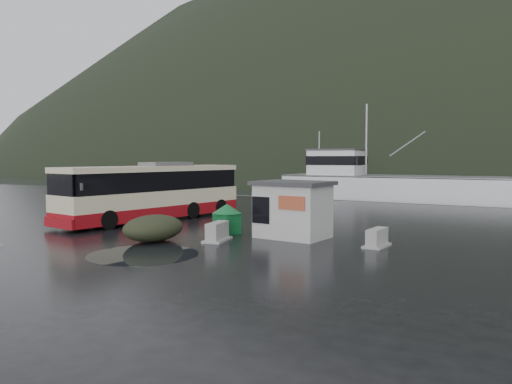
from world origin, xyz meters
The scene contains 13 objects.
ground centered at (0.00, 0.00, 0.00)m, with size 160.00×160.00×0.00m, color black.
harbor_water centered at (0.00, 110.00, 0.00)m, with size 300.00×180.00×0.02m, color black.
quay_edge centered at (0.00, 20.00, 0.00)m, with size 160.00×0.60×1.50m, color #999993.
coach_bus centered at (-3.53, 1.67, 0.00)m, with size 3.02×12.05×3.41m, color beige, non-canonical shape.
white_van centered at (-6.19, 0.67, 0.00)m, with size 2.11×6.13×2.56m, color silver, non-canonical shape.
waste_bin_left centered at (5.63, 0.13, 0.00)m, with size 0.99×0.99×1.38m, color #11622C, non-canonical shape.
waste_bin_right centered at (3.05, -0.43, 0.00)m, with size 1.03×1.03×1.44m, color #11622C, non-canonical shape.
dome_tent centered at (1.51, -3.89, 0.00)m, with size 2.11×2.95×1.16m, color #272C1A, non-canonical shape.
ticket_kiosk centered at (6.29, 0.14, 0.00)m, with size 3.31×2.51×2.59m, color #B8B8B4, non-canonical shape.
jersey_barrier_a centered at (3.87, -2.41, 0.00)m, with size 0.83×1.66×0.83m, color #999993, non-canonical shape.
jersey_barrier_b centered at (10.32, -0.22, 0.00)m, with size 0.76×1.51×0.76m, color #999993, non-canonical shape.
fishing_trawler centered at (3.55, 27.71, 0.00)m, with size 25.58×5.61×10.23m, color silver, non-canonical shape.
puddles centered at (2.13, -4.26, 0.01)m, with size 10.25×15.13×0.01m.
Camera 1 is at (16.42, -20.16, 3.67)m, focal length 35.00 mm.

